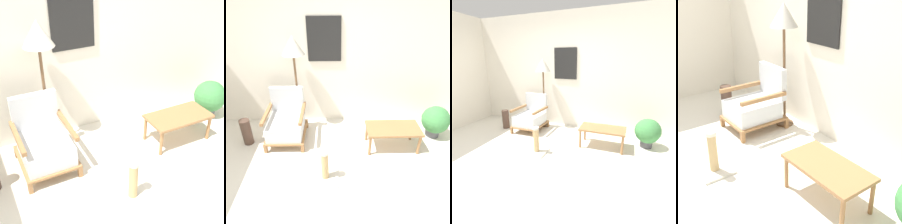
% 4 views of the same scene
% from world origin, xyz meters
% --- Properties ---
extents(wall_back, '(8.00, 0.09, 2.70)m').
position_xyz_m(wall_back, '(-0.00, 2.11, 1.35)').
color(wall_back, silver).
rests_on(wall_back, ground_plane).
extents(armchair, '(0.64, 0.74, 0.84)m').
position_xyz_m(armchair, '(-0.68, 1.48, 0.33)').
color(armchair, olive).
rests_on(armchair, ground_plane).
extents(floor_lamp, '(0.36, 0.36, 1.67)m').
position_xyz_m(floor_lamp, '(-0.50, 1.85, 1.43)').
color(floor_lamp, brown).
rests_on(floor_lamp, ground_plane).
extents(coffee_table, '(0.85, 0.45, 0.38)m').
position_xyz_m(coffee_table, '(1.06, 1.19, 0.34)').
color(coffee_table, olive).
rests_on(coffee_table, ground_plane).
extents(potted_plant, '(0.47, 0.47, 0.56)m').
position_xyz_m(potted_plant, '(1.87, 1.48, 0.31)').
color(potted_plant, '#4C4C51').
rests_on(potted_plant, ground_plane).
extents(scratching_post, '(0.36, 0.36, 0.49)m').
position_xyz_m(scratching_post, '(-0.01, 0.53, 0.15)').
color(scratching_post, beige).
rests_on(scratching_post, ground_plane).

